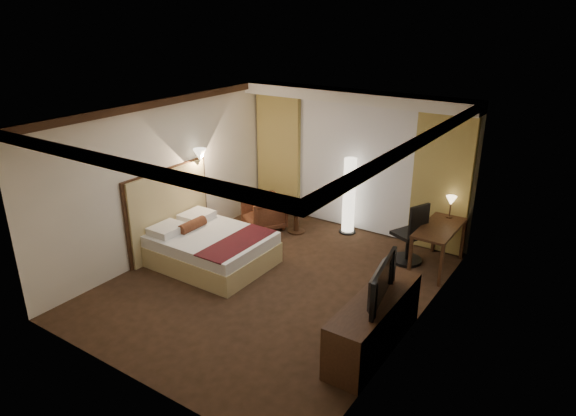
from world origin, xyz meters
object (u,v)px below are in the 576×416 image
Objects in this scene: floor_lamp at (349,196)px; dresser at (374,323)px; office_chair at (409,232)px; armchair at (264,211)px; bed at (212,249)px; television at (375,276)px; side_table at (296,220)px; desk at (438,247)px.

floor_lamp reaches higher than dresser.
armchair is at bearing -151.51° from office_chair.
floor_lamp is (1.30, 2.45, 0.47)m from bed.
television reaches higher than armchair.
bed is at bearing 69.66° from television.
office_chair is at bearing 102.25° from dresser.
side_table is 3.76m from dresser.
bed is at bearing -117.85° from floor_lamp.
dresser is 0.67m from television.
television is (2.76, -2.51, 0.77)m from side_table.
armchair is 0.68m from side_table.
office_chair is at bearing 35.46° from bed.
office_chair reaches higher than television.
desk is at bearing 1.22° from side_table.
bed is 1.73m from armchair.
armchair is 1.41× the size of side_table.
armchair is at bearing 45.89° from television.
office_chair reaches higher than dresser.
television is at bearing -53.99° from office_chair.
bed is at bearing -103.43° from side_table.
television is (0.02, -2.57, 0.65)m from desk.
side_table is 1.11m from floor_lamp.
dresser is at bearing -10.40° from bed.
armchair reaches higher than dresser.
armchair is 4.14m from dresser.
floor_lamp is 1.20× the size of desk.
dresser reaches higher than bed.
side_table is 2.75m from desk.
desk reaches higher than bed.
floor_lamp is 0.81× the size of dresser.
armchair is at bearing -153.63° from floor_lamp.
floor_lamp is 3.64m from dresser.
office_chair reaches higher than desk.
armchair is 0.58× the size of desk.
office_chair is 1.03× the size of television.
armchair is 2.90m from office_chair.
desk is 1.13× the size of office_chair.
desk is at bearing -14.04° from floor_lamp.
bed is 1.97m from side_table.
desk is 2.65m from television.
desk is at bearing 34.59° from armchair.
side_table is 0.41× the size of desk.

